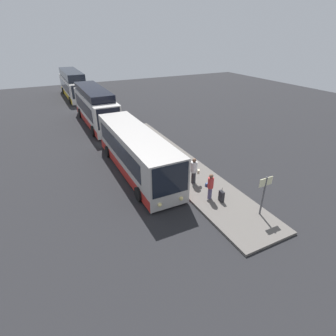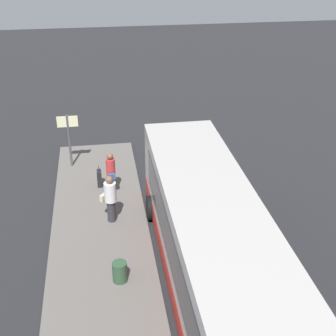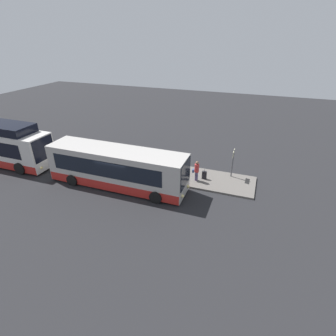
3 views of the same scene
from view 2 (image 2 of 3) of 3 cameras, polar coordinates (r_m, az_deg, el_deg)
The scene contains 8 objects.
ground at distance 14.77m, azimuth 5.26°, elevation -13.12°, with size 80.00×80.00×0.00m, color #232326.
platform at distance 14.41m, azimuth -7.94°, elevation -14.16°, with size 20.00×3.38×0.15m.
bus_lead at distance 13.60m, azimuth 5.18°, elevation -9.12°, with size 11.06×2.81×3.03m.
passenger_boarding at distance 16.53m, azimuth -7.06°, elevation -3.57°, with size 0.64×0.68×1.81m.
passenger_waiting at distance 18.33m, azimuth -6.98°, elevation -0.41°, with size 0.54×0.37×1.69m.
suitcase at distance 19.09m, azimuth -8.36°, elevation -1.26°, with size 0.37×0.18×0.92m.
sign_post at distance 20.41m, azimuth -12.03°, elevation 4.19°, with size 0.10×0.87×2.37m.
trash_bin at distance 14.25m, azimuth -5.90°, elevation -12.47°, with size 0.44×0.44×0.65m.
Camera 2 is at (-10.80, 3.03, 9.61)m, focal length 50.00 mm.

